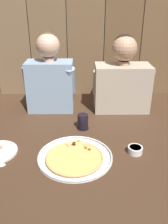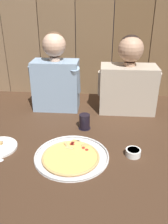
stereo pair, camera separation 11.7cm
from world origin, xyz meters
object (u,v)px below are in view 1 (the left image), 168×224
(diner_right, at_px, (122,78))
(drinking_glass, at_px, (83,122))
(pizza_tray, at_px, (75,157))
(diner_left, at_px, (50,76))
(dipping_bowl, at_px, (135,150))

(diner_right, bearing_deg, drinking_glass, -133.49)
(pizza_tray, xyz_separation_m, diner_left, (-0.20, 0.65, 0.26))
(pizza_tray, distance_m, drinking_glass, 0.34)
(drinking_glass, distance_m, diner_left, 0.46)
(pizza_tray, height_order, dipping_bowl, dipping_bowl)
(diner_left, distance_m, diner_right, 0.55)
(pizza_tray, xyz_separation_m, diner_right, (0.35, 0.65, 0.24))
(drinking_glass, xyz_separation_m, diner_right, (0.30, 0.32, 0.20))
(drinking_glass, bearing_deg, dipping_bowl, -44.39)
(drinking_glass, bearing_deg, diner_left, 127.65)
(pizza_tray, distance_m, dipping_bowl, 0.34)
(dipping_bowl, bearing_deg, pizza_tray, -172.26)
(diner_left, relative_size, diner_right, 1.03)
(pizza_tray, xyz_separation_m, dipping_bowl, (0.34, 0.05, 0.01))
(dipping_bowl, bearing_deg, diner_right, 89.23)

